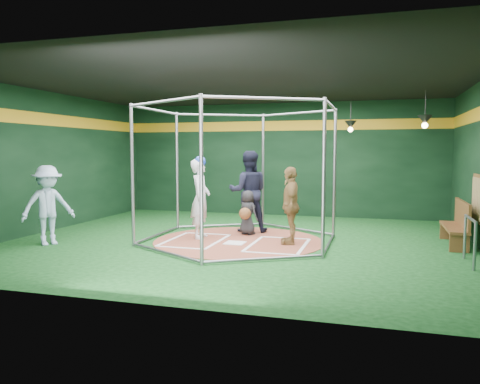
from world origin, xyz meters
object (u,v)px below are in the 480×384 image
(umpire, at_px, (248,191))
(dugout_bench, at_px, (458,223))
(batter_figure, at_px, (200,197))
(visitor_leopard, at_px, (290,205))

(umpire, xyz_separation_m, dugout_bench, (4.73, -0.35, -0.53))
(umpire, distance_m, dugout_bench, 4.77)
(batter_figure, distance_m, dugout_bench, 5.64)
(batter_figure, xyz_separation_m, umpire, (0.84, 1.11, 0.07))
(batter_figure, distance_m, umpire, 1.40)
(visitor_leopard, xyz_separation_m, dugout_bench, (3.46, 0.84, -0.36))
(umpire, height_order, dugout_bench, umpire)
(dugout_bench, bearing_deg, umpire, 175.71)
(batter_figure, height_order, dugout_bench, batter_figure)
(visitor_leopard, xyz_separation_m, umpire, (-1.27, 1.20, 0.17))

